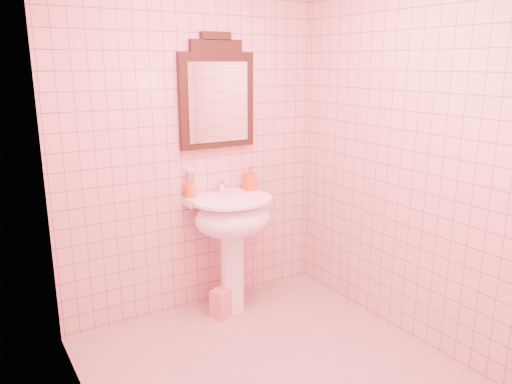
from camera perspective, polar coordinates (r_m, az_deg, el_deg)
floor at (r=3.11m, az=2.72°, el=-20.51°), size 2.20×2.20×0.00m
back_wall at (r=3.55m, az=-7.15°, el=5.76°), size 2.00×0.02×2.50m
pedestal_sink at (r=3.56m, az=-2.72°, el=-3.85°), size 0.58×0.58×0.86m
faucet at (r=3.61m, az=-3.82°, el=0.64°), size 0.04×0.16×0.11m
mirror at (r=3.57m, az=-4.49°, el=10.93°), size 0.57×0.06×0.79m
toothbrush_cup at (r=3.55m, az=-7.54°, el=0.25°), size 0.08×0.08×0.19m
soap_dispenser at (r=3.70m, az=-0.70°, el=1.59°), size 0.09×0.09×0.19m
towel at (r=3.71m, az=-3.85°, el=-12.45°), size 0.20×0.17×0.21m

